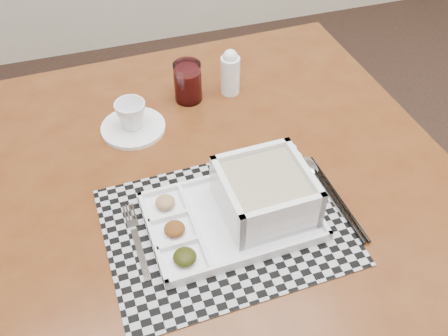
{
  "coord_description": "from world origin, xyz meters",
  "views": [
    {
      "loc": [
        -0.5,
        -0.13,
        1.54
      ],
      "look_at": [
        -0.28,
        0.56,
        0.82
      ],
      "focal_mm": 40.0,
      "sensor_mm": 36.0,
      "label": 1
    }
  ],
  "objects_px": {
    "dining_table": "(211,203)",
    "creamer_bottle": "(230,72)",
    "cup": "(131,115)",
    "serving_tray": "(254,201)",
    "juice_glass": "(188,83)"
  },
  "relations": [
    {
      "from": "serving_tray",
      "to": "creamer_bottle",
      "type": "distance_m",
      "value": 0.41
    },
    {
      "from": "dining_table",
      "to": "cup",
      "type": "bearing_deg",
      "value": 121.58
    },
    {
      "from": "cup",
      "to": "juice_glass",
      "type": "height_order",
      "value": "juice_glass"
    },
    {
      "from": "cup",
      "to": "serving_tray",
      "type": "bearing_deg",
      "value": -61.2
    },
    {
      "from": "juice_glass",
      "to": "creamer_bottle",
      "type": "relative_size",
      "value": 0.83
    },
    {
      "from": "serving_tray",
      "to": "juice_glass",
      "type": "distance_m",
      "value": 0.4
    },
    {
      "from": "cup",
      "to": "creamer_bottle",
      "type": "relative_size",
      "value": 0.59
    },
    {
      "from": "serving_tray",
      "to": "juice_glass",
      "type": "xyz_separation_m",
      "value": [
        -0.02,
        0.4,
        0.01
      ]
    },
    {
      "from": "cup",
      "to": "juice_glass",
      "type": "relative_size",
      "value": 0.71
    },
    {
      "from": "serving_tray",
      "to": "dining_table",
      "type": "bearing_deg",
      "value": 112.88
    },
    {
      "from": "dining_table",
      "to": "creamer_bottle",
      "type": "xyz_separation_m",
      "value": [
        0.14,
        0.28,
        0.14
      ]
    },
    {
      "from": "dining_table",
      "to": "serving_tray",
      "type": "xyz_separation_m",
      "value": [
        0.05,
        -0.12,
        0.12
      ]
    },
    {
      "from": "juice_glass",
      "to": "creamer_bottle",
      "type": "bearing_deg",
      "value": -1.58
    },
    {
      "from": "dining_table",
      "to": "serving_tray",
      "type": "height_order",
      "value": "serving_tray"
    },
    {
      "from": "serving_tray",
      "to": "juice_glass",
      "type": "relative_size",
      "value": 3.23
    }
  ]
}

